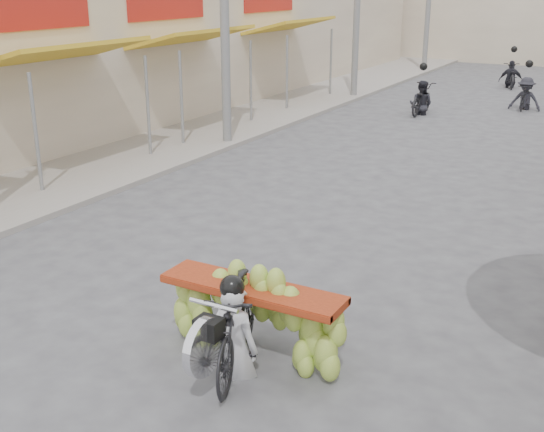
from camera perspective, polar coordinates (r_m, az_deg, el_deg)
The scene contains 6 objects.
sidewalk_left at distance 22.13m, azimuth -3.07°, elevation 8.12°, with size 4.00×60.00×0.12m, color gray.
shophouse_row_left at distance 24.02m, azimuth -15.10°, elevation 15.46°, with size 9.77×40.00×6.00m.
banana_motorbike at distance 7.87m, azimuth -2.53°, elevation -8.04°, with size 2.24×1.97×2.03m.
bg_motorbike_a at distance 23.64m, azimuth 12.41°, elevation 10.06°, with size 0.80×1.79×1.95m.
bg_motorbike_b at distance 25.42m, azimuth 20.54°, elevation 10.24°, with size 1.07×1.57×1.95m.
bg_motorbike_c at distance 30.64m, azimuth 19.44°, elevation 11.53°, with size 1.07×1.82×1.95m.
Camera 1 is at (4.53, -3.42, 4.28)m, focal length 45.00 mm.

